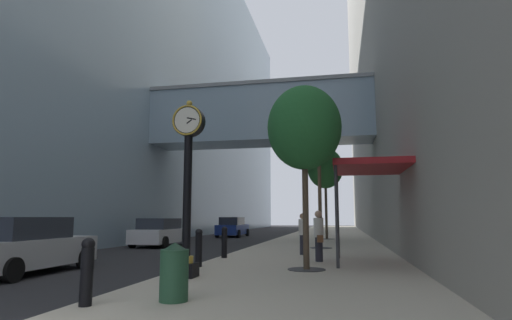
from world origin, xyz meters
The scene contains 17 objects.
ground_plane centered at (0.00, 27.00, 0.00)m, with size 110.00×110.00×0.00m, color #262628.
sidewalk_right centered at (3.43, 30.00, 0.07)m, with size 6.85×80.00×0.14m, color #BCB29E.
building_block_left centered at (-12.12, 29.94, 15.71)m, with size 23.87×80.00×31.54m.
street_clock centered at (0.74, 6.48, 2.68)m, with size 0.84×0.55×4.62m.
bollard_nearest centered at (0.32, 2.88, 0.74)m, with size 0.23×0.23×1.16m.
bollard_third centered at (0.32, 8.65, 0.74)m, with size 0.23×0.23×1.16m.
bollard_fourth centered at (0.32, 11.54, 0.74)m, with size 0.23×0.23×1.16m.
street_tree_near centered at (3.64, 8.60, 4.32)m, with size 2.24×2.24×5.49m.
street_tree_mid_near centered at (3.64, 17.24, 5.33)m, with size 1.82×1.82×6.31m.
street_tree_mid_far centered at (3.64, 25.88, 5.09)m, with size 2.51×2.51×6.42m.
trash_bin centered at (1.65, 3.56, 0.68)m, with size 0.53×0.53×1.05m.
pedestrian_walking centered at (3.88, 10.92, 1.06)m, with size 0.42×0.50×1.74m.
pedestrian_by_clock centered at (3.10, 13.44, 1.02)m, with size 0.46×0.46×1.67m.
storefront_awning centered at (5.61, 10.76, 3.28)m, with size 2.40×3.60×3.30m.
car_blue_near centered at (-4.40, 30.65, 0.80)m, with size 2.08×4.46×1.65m.
car_white_mid centered at (-5.53, 18.74, 0.77)m, with size 2.15×4.48×1.58m.
car_silver_far centered at (-4.51, 7.04, 0.80)m, with size 2.14×4.56×1.65m.
Camera 1 is at (4.67, -3.74, 1.65)m, focal length 29.04 mm.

